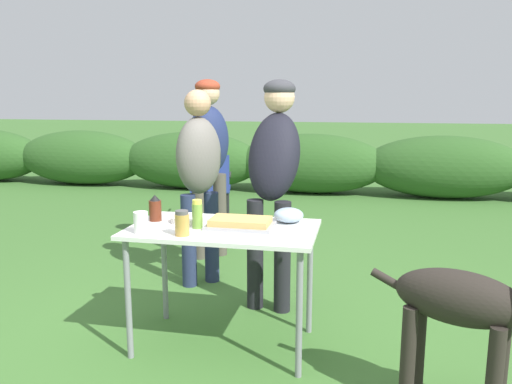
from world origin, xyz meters
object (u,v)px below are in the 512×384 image
Objects in this scene: paper_cup_stack at (141,222)px; standing_person_in_red_jacket at (274,167)px; plate_stack at (188,219)px; standing_person_with_beanie at (199,171)px; camp_chair_green_behind_table at (211,184)px; relish_jar at (197,214)px; standing_person_in_dark_puffer at (209,150)px; dog at (470,310)px; spice_jar at (182,223)px; folding_table at (223,240)px; mixing_bowl at (289,215)px; bbq_sauce_bottle at (155,208)px; food_tray at (240,223)px.

standing_person_in_red_jacket is at bearing 56.38° from paper_cup_stack.
standing_person_with_beanie is (-0.22, 0.87, 0.17)m from plate_stack.
paper_cup_stack is at bearing -93.20° from camp_chair_green_behind_table.
relish_jar is at bearing -106.85° from standing_person_in_red_jacket.
camp_chair_green_behind_table is at bearing 64.69° from standing_person_in_dark_puffer.
camp_chair_green_behind_table reaches higher than dog.
spice_jar is 0.83× the size of relish_jar.
standing_person_in_dark_puffer reaches higher than folding_table.
dog reaches higher than plate_stack.
spice_jar reaches higher than plate_stack.
folding_table is 0.49m from paper_cup_stack.
mixing_bowl is at bearing 28.29° from paper_cup_stack.
bbq_sauce_bottle is at bearing -126.63° from standing_person_in_dark_puffer.
bbq_sauce_bottle is 1.60m from standing_person_in_dark_puffer.
standing_person_in_dark_puffer is at bearing 95.56° from paper_cup_stack.
standing_person_in_red_jacket is at bearing -76.31° from camp_chair_green_behind_table.
standing_person_in_red_jacket is 2.64m from camp_chair_green_behind_table.
relish_jar reaches higher than bbq_sauce_bottle.
relish_jar is 0.20× the size of camp_chair_green_behind_table.
bbq_sauce_bottle is (-0.81, -0.13, 0.03)m from mixing_bowl.
spice_jar is 1.22m from standing_person_with_beanie.
standing_person_with_beanie reaches higher than folding_table.
plate_stack is 0.92m from standing_person_with_beanie.
standing_person_in_dark_puffer is (-0.14, 0.69, 0.09)m from standing_person_with_beanie.
dog is (1.53, -0.55, -0.21)m from plate_stack.
standing_person_with_beanie reaches higher than bbq_sauce_bottle.
plate_stack is 0.13× the size of standing_person_in_dark_puffer.
spice_jar reaches higher than dog.
folding_table is at bearing 19.07° from relish_jar.
relish_jar is at bearing -87.70° from camp_chair_green_behind_table.
spice_jar is at bearing -77.53° from dog.
relish_jar reaches higher than spice_jar.
standing_person_in_dark_puffer is 1.90× the size of dog.
standing_person_in_dark_puffer is at bearing -86.86° from camp_chair_green_behind_table.
paper_cup_stack is at bearing -155.98° from food_tray.
mixing_bowl is (0.26, 0.19, 0.02)m from food_tray.
camp_chair_green_behind_table is (-2.28, 3.45, -0.08)m from dog.
bbq_sauce_bottle is 0.40m from spice_jar.
standing_person_in_red_jacket is 0.70m from standing_person_with_beanie.
plate_stack is at bearing 161.21° from folding_table.
standing_person_with_beanie reaches higher than paper_cup_stack.
standing_person_in_red_jacket reaches higher than dog.
camp_chair_green_behind_table is at bearing 100.25° from paper_cup_stack.
mixing_bowl is at bearing -62.93° from standing_person_in_red_jacket.
standing_person_in_red_jacket reaches higher than food_tray.
food_tray is 1.82× the size of plate_stack.
bbq_sauce_bottle is 0.10× the size of standing_person_in_dark_puffer.
standing_person_in_dark_puffer reaches higher than dog.
mixing_bowl is 0.88m from paper_cup_stack.
camp_chair_green_behind_table reaches higher than mixing_bowl.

